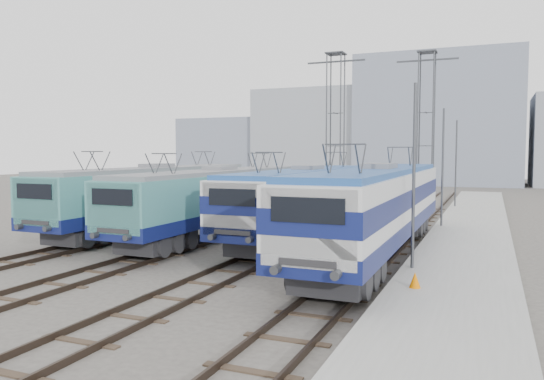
{
  "coord_description": "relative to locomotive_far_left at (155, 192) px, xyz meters",
  "views": [
    {
      "loc": [
        11.2,
        -17.63,
        4.53
      ],
      "look_at": [
        0.97,
        7.0,
        2.61
      ],
      "focal_mm": 35.0,
      "sensor_mm": 36.0,
      "label": 1
    }
  ],
  "objects": [
    {
      "name": "ground",
      "position": [
        6.75,
        -7.95,
        -2.23
      ],
      "size": [
        160.0,
        160.0,
        0.0
      ],
      "primitive_type": "plane",
      "color": "#514C47"
    },
    {
      "name": "platform",
      "position": [
        16.95,
        0.05,
        -2.08
      ],
      "size": [
        4.0,
        70.0,
        0.3
      ],
      "primitive_type": "cube",
      "color": "#9E9E99",
      "rests_on": "ground"
    },
    {
      "name": "locomotive_far_left",
      "position": [
        0.0,
        0.0,
        0.0
      ],
      "size": [
        2.83,
        17.88,
        3.37
      ],
      "color": "#101851",
      "rests_on": "ground"
    },
    {
      "name": "locomotive_center_left",
      "position": [
        4.5,
        -0.67,
        -0.04
      ],
      "size": [
        2.77,
        17.5,
        3.29
      ],
      "color": "#101851",
      "rests_on": "ground"
    },
    {
      "name": "locomotive_center_right",
      "position": [
        9.0,
        0.77,
        0.04
      ],
      "size": [
        2.81,
        17.75,
        3.34
      ],
      "color": "#101851",
      "rests_on": "ground"
    },
    {
      "name": "locomotive_far_right",
      "position": [
        13.5,
        -3.21,
        0.17
      ],
      "size": [
        2.98,
        18.83,
        3.54
      ],
      "color": "#101851",
      "rests_on": "ground"
    },
    {
      "name": "catenary_tower_west",
      "position": [
        6.75,
        14.05,
        4.41
      ],
      "size": [
        4.5,
        1.2,
        12.0
      ],
      "color": "#3F4247",
      "rests_on": "ground"
    },
    {
      "name": "catenary_tower_east",
      "position": [
        13.25,
        16.05,
        4.41
      ],
      "size": [
        4.5,
        1.2,
        12.0
      ],
      "color": "#3F4247",
      "rests_on": "ground"
    },
    {
      "name": "mast_front",
      "position": [
        15.35,
        -5.95,
        1.27
      ],
      "size": [
        0.12,
        0.12,
        7.0
      ],
      "primitive_type": "cylinder",
      "color": "#3F4247",
      "rests_on": "ground"
    },
    {
      "name": "mast_mid",
      "position": [
        15.35,
        6.05,
        1.27
      ],
      "size": [
        0.12,
        0.12,
        7.0
      ],
      "primitive_type": "cylinder",
      "color": "#3F4247",
      "rests_on": "ground"
    },
    {
      "name": "mast_rear",
      "position": [
        15.35,
        18.05,
        1.27
      ],
      "size": [
        0.12,
        0.12,
        7.0
      ],
      "primitive_type": "cylinder",
      "color": "#3F4247",
      "rests_on": "ground"
    },
    {
      "name": "safety_cone",
      "position": [
        15.83,
        -8.84,
        -1.69
      ],
      "size": [
        0.35,
        0.35,
        0.49
      ],
      "primitive_type": "cone",
      "color": "orange",
      "rests_on": "platform"
    },
    {
      "name": "building_west",
      "position": [
        -7.25,
        54.05,
        4.77
      ],
      "size": [
        18.0,
        12.0,
        14.0
      ],
      "primitive_type": "cube",
      "color": "#9096A0",
      "rests_on": "ground"
    },
    {
      "name": "building_center",
      "position": [
        10.75,
        54.05,
        6.77
      ],
      "size": [
        22.0,
        14.0,
        18.0
      ],
      "primitive_type": "cube",
      "color": "gray",
      "rests_on": "ground"
    },
    {
      "name": "building_far_west",
      "position": [
        -23.25,
        54.05,
        2.77
      ],
      "size": [
        14.0,
        10.0,
        10.0
      ],
      "primitive_type": "cube",
      "color": "gray",
      "rests_on": "ground"
    }
  ]
}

